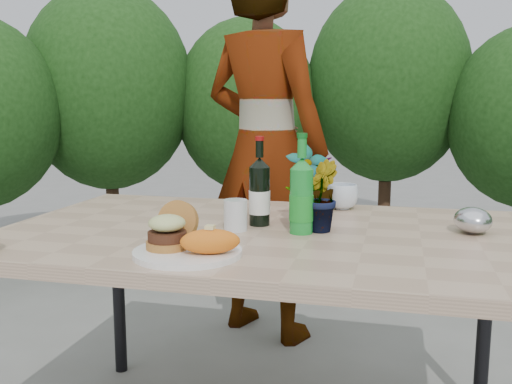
% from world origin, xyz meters
% --- Properties ---
extents(patio_table, '(1.60, 1.00, 0.75)m').
position_xyz_m(patio_table, '(0.00, 0.00, 0.69)').
color(patio_table, tan).
rests_on(patio_table, ground).
extents(shrub_hedge, '(7.03, 5.03, 2.05)m').
position_xyz_m(shrub_hedge, '(0.08, 1.56, 1.14)').
color(shrub_hedge, '#382316').
rests_on(shrub_hedge, ground).
extents(dinner_plate, '(0.28, 0.28, 0.01)m').
position_xyz_m(dinner_plate, '(-0.12, -0.33, 0.76)').
color(dinner_plate, white).
rests_on(dinner_plate, patio_table).
extents(burger_stack, '(0.11, 0.16, 0.11)m').
position_xyz_m(burger_stack, '(-0.17, -0.31, 0.81)').
color(burger_stack, '#B7722D').
rests_on(burger_stack, dinner_plate).
extents(sweet_potato, '(0.17, 0.12, 0.06)m').
position_xyz_m(sweet_potato, '(-0.05, -0.35, 0.80)').
color(sweet_potato, orange).
rests_on(sweet_potato, dinner_plate).
extents(grilled_veg, '(0.08, 0.05, 0.03)m').
position_xyz_m(grilled_veg, '(-0.10, -0.24, 0.78)').
color(grilled_veg, olive).
rests_on(grilled_veg, dinner_plate).
extents(wine_bottle, '(0.07, 0.07, 0.28)m').
position_xyz_m(wine_bottle, '(-0.02, 0.06, 0.85)').
color(wine_bottle, black).
rests_on(wine_bottle, patio_table).
extents(sparkling_water, '(0.07, 0.07, 0.30)m').
position_xyz_m(sparkling_water, '(0.12, -0.01, 0.86)').
color(sparkling_water, '#18862C').
rests_on(sparkling_water, patio_table).
extents(plastic_cup, '(0.07, 0.07, 0.09)m').
position_xyz_m(plastic_cup, '(-0.08, -0.03, 0.80)').
color(plastic_cup, silver).
rests_on(plastic_cup, patio_table).
extents(seedling_left, '(0.16, 0.13, 0.25)m').
position_xyz_m(seedling_left, '(0.12, 0.11, 0.88)').
color(seedling_left, '#1D511B').
rests_on(seedling_left, patio_table).
extents(seedling_mid, '(0.12, 0.14, 0.22)m').
position_xyz_m(seedling_mid, '(0.17, 0.03, 0.86)').
color(seedling_mid, '#23551D').
rests_on(seedling_mid, patio_table).
extents(seedling_right, '(0.16, 0.16, 0.20)m').
position_xyz_m(seedling_right, '(0.12, 0.35, 0.85)').
color(seedling_right, '#26551D').
rests_on(seedling_right, patio_table).
extents(blue_bowl, '(0.12, 0.12, 0.09)m').
position_xyz_m(blue_bowl, '(0.20, 0.40, 0.80)').
color(blue_bowl, silver).
rests_on(blue_bowl, patio_table).
extents(foil_packet_right, '(0.13, 0.15, 0.08)m').
position_xyz_m(foil_packet_right, '(0.62, 0.11, 0.79)').
color(foil_packet_right, silver).
rests_on(foil_packet_right, patio_table).
extents(person, '(0.78, 0.65, 1.82)m').
position_xyz_m(person, '(-0.22, 0.98, 0.91)').
color(person, '#8C5F46').
rests_on(person, ground).
extents(terracotta_pot, '(0.17, 0.17, 0.14)m').
position_xyz_m(terracotta_pot, '(-1.43, 2.10, 0.07)').
color(terracotta_pot, '#A7422B').
rests_on(terracotta_pot, ground).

